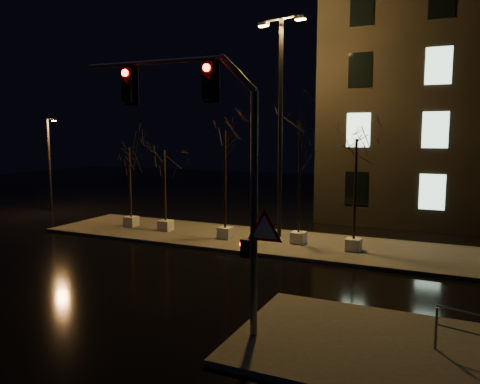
% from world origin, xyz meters
% --- Properties ---
extents(ground, '(90.00, 90.00, 0.00)m').
position_xyz_m(ground, '(0.00, 0.00, 0.00)').
color(ground, black).
rests_on(ground, ground).
extents(median, '(22.00, 5.00, 0.15)m').
position_xyz_m(median, '(0.00, 6.00, 0.07)').
color(median, '#484641').
rests_on(median, ground).
extents(sidewalk_corner, '(7.00, 5.00, 0.15)m').
position_xyz_m(sidewalk_corner, '(7.50, -3.50, 0.07)').
color(sidewalk_corner, '#484641').
rests_on(sidewalk_corner, ground).
extents(tree_0, '(1.80, 1.80, 4.53)m').
position_xyz_m(tree_0, '(-7.27, 5.98, 3.59)').
color(tree_0, silver).
rests_on(tree_0, median).
extents(tree_1, '(1.80, 1.80, 4.42)m').
position_xyz_m(tree_1, '(-4.88, 5.81, 3.50)').
color(tree_1, silver).
rests_on(tree_1, median).
extents(tree_2, '(1.80, 1.80, 5.43)m').
position_xyz_m(tree_2, '(-1.14, 5.44, 4.27)').
color(tree_2, silver).
rests_on(tree_2, median).
extents(tree_3, '(1.80, 1.80, 5.95)m').
position_xyz_m(tree_3, '(2.49, 5.92, 4.66)').
color(tree_3, silver).
rests_on(tree_3, median).
extents(tree_4, '(1.80, 1.80, 5.06)m').
position_xyz_m(tree_4, '(5.13, 5.59, 3.99)').
color(tree_4, silver).
rests_on(tree_4, median).
extents(traffic_signal_mast, '(5.82, 0.29, 7.10)m').
position_xyz_m(traffic_signal_mast, '(3.35, -4.29, 4.81)').
color(traffic_signal_mast, slate).
rests_on(traffic_signal_mast, sidewalk_corner).
extents(streetlight_main, '(2.64, 0.94, 10.67)m').
position_xyz_m(streetlight_main, '(1.12, 7.03, 6.30)').
color(streetlight_main, black).
rests_on(streetlight_main, median).
extents(streetlight_far, '(1.21, 0.56, 6.32)m').
position_xyz_m(streetlight_far, '(-16.04, 8.66, 3.48)').
color(streetlight_far, black).
rests_on(streetlight_far, ground).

